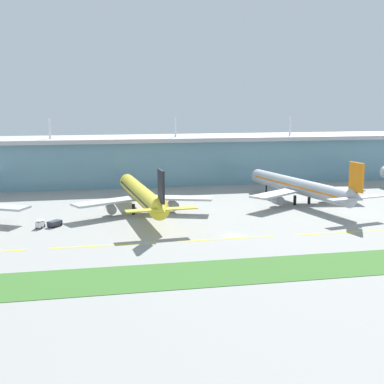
% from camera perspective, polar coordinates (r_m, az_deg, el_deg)
% --- Properties ---
extents(ground_plane, '(600.00, 600.00, 0.00)m').
position_cam_1_polar(ground_plane, '(151.35, 4.53, -4.74)').
color(ground_plane, gray).
extents(terminal_building, '(288.00, 34.00, 30.85)m').
position_cam_1_polar(terminal_building, '(248.11, -2.03, 3.65)').
color(terminal_building, '#6693A8').
rests_on(terminal_building, ground).
extents(airliner_near_middle, '(48.64, 70.21, 18.90)m').
position_cam_1_polar(airliner_near_middle, '(179.92, -5.53, -0.29)').
color(airliner_near_middle, yellow).
rests_on(airliner_near_middle, ground).
extents(airliner_far_middle, '(47.76, 69.55, 18.90)m').
position_cam_1_polar(airliner_far_middle, '(199.63, 11.74, 0.56)').
color(airliner_far_middle, '#ADB2BC').
rests_on(airliner_far_middle, ground).
extents(taxiway_stripe_mid_west, '(28.00, 0.70, 0.04)m').
position_cam_1_polar(taxiway_stripe_mid_west, '(142.10, -9.60, -5.82)').
color(taxiway_stripe_mid_west, yellow).
rests_on(taxiway_stripe_mid_west, ground).
extents(taxiway_stripe_centre, '(28.00, 0.70, 0.04)m').
position_cam_1_polar(taxiway_stripe_centre, '(147.06, 3.81, -5.16)').
color(taxiway_stripe_centre, yellow).
rests_on(taxiway_stripe_centre, ground).
extents(taxiway_stripe_mid_east, '(28.00, 0.70, 0.04)m').
position_cam_1_polar(taxiway_stripe_mid_east, '(159.28, 15.72, -4.33)').
color(taxiway_stripe_mid_east, yellow).
rests_on(taxiway_stripe_mid_east, ground).
extents(grass_verge, '(300.00, 18.00, 0.10)m').
position_cam_1_polar(grass_verge, '(122.72, 8.64, -8.32)').
color(grass_verge, '#3D702D').
rests_on(grass_verge, ground).
extents(baggage_cart, '(2.84, 3.96, 2.48)m').
position_cam_1_polar(baggage_cart, '(165.54, -16.27, -3.38)').
color(baggage_cart, silver).
rests_on(baggage_cart, ground).
extents(pushback_tug, '(4.66, 4.92, 1.85)m').
position_cam_1_polar(pushback_tug, '(166.18, -14.79, -3.32)').
color(pushback_tug, '#333842').
rests_on(pushback_tug, ground).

